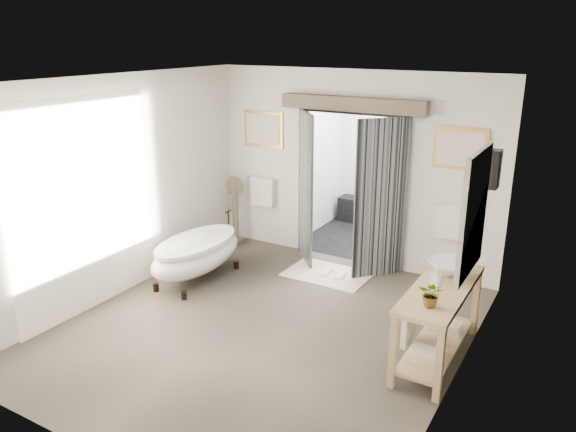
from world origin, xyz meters
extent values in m
plane|color=#5B5347|center=(0.00, 0.00, 0.00)|extent=(5.00, 5.00, 0.00)
cube|color=beige|center=(0.00, -2.50, 1.45)|extent=(4.50, 0.02, 2.90)
cube|color=beige|center=(-2.25, 0.00, 1.45)|extent=(0.02, 5.00, 2.90)
cube|color=beige|center=(2.25, 0.00, 1.45)|extent=(0.02, 5.00, 2.90)
cube|color=beige|center=(-1.52, 2.50, 1.45)|extent=(1.45, 0.02, 2.90)
cube|color=beige|center=(1.52, 2.50, 1.45)|extent=(1.45, 0.02, 2.90)
cube|color=beige|center=(0.00, 2.50, 2.60)|extent=(1.60, 0.02, 0.60)
cube|color=silver|center=(0.00, 0.00, 2.90)|extent=(4.50, 5.00, 0.02)
cube|color=white|center=(-2.20, -0.60, 1.35)|extent=(0.02, 2.20, 2.70)
cube|color=#9B958E|center=(2.23, 0.40, 1.70)|extent=(0.05, 0.95, 1.25)
cube|color=silver|center=(2.19, 0.40, 1.70)|extent=(0.01, 0.80, 1.10)
cube|color=black|center=(2.13, 1.55, 1.90)|extent=(0.20, 0.20, 0.45)
sphere|color=#FFCC8C|center=(2.13, 1.55, 1.90)|extent=(0.10, 0.10, 0.10)
cube|color=black|center=(0.00, 3.50, 0.01)|extent=(2.20, 2.00, 0.01)
cube|color=silver|center=(0.00, 3.50, 2.50)|extent=(2.20, 2.00, 0.02)
cube|color=white|center=(0.00, 4.50, 1.25)|extent=(2.20, 0.02, 2.50)
cube|color=white|center=(-1.10, 3.50, 1.25)|extent=(0.02, 2.00, 2.50)
cube|color=white|center=(1.10, 3.50, 1.25)|extent=(0.02, 2.00, 2.50)
cube|color=black|center=(0.00, 4.32, 0.23)|extent=(2.00, 0.35, 0.45)
cylinder|color=silver|center=(-0.40, 4.47, 1.60)|extent=(0.40, 0.03, 0.40)
cylinder|color=silver|center=(0.40, 4.47, 1.60)|extent=(0.40, 0.03, 0.40)
cube|color=black|center=(-0.80, 2.50, 1.15)|extent=(0.07, 0.10, 2.30)
cube|color=black|center=(0.80, 2.50, 1.15)|extent=(0.07, 0.10, 2.30)
cube|color=black|center=(0.00, 2.50, 2.30)|extent=(1.67, 0.10, 0.07)
cube|color=black|center=(-0.60, 2.15, 1.15)|extent=(0.56, 0.62, 2.30)
cube|color=black|center=(0.60, 2.15, 1.15)|extent=(0.56, 0.62, 2.30)
cube|color=#665A4A|center=(0.00, 2.40, 2.42)|extent=(2.20, 0.20, 0.20)
cube|color=#BC9543|center=(-1.55, 2.48, 1.92)|extent=(0.72, 0.03, 0.57)
cube|color=beige|center=(-1.55, 2.46, 1.92)|extent=(0.62, 0.01, 0.47)
cube|color=#BC9543|center=(1.55, 2.48, 1.92)|extent=(0.72, 0.03, 0.57)
cube|color=beige|center=(1.55, 2.46, 1.92)|extent=(0.62, 0.01, 0.47)
cylinder|color=silver|center=(-1.55, 2.44, 1.12)|extent=(0.60, 0.02, 0.02)
cube|color=white|center=(-1.55, 2.42, 0.90)|extent=(0.42, 0.08, 0.48)
cylinder|color=silver|center=(1.55, 2.44, 1.12)|extent=(0.60, 0.02, 0.02)
cube|color=white|center=(1.55, 2.42, 0.90)|extent=(0.42, 0.08, 0.48)
cylinder|color=black|center=(-1.82, 0.11, 0.06)|extent=(0.08, 0.08, 0.12)
cylinder|color=black|center=(-1.32, 0.11, 0.06)|extent=(0.08, 0.08, 0.12)
cylinder|color=black|center=(-1.82, 1.31, 0.06)|extent=(0.08, 0.08, 0.12)
cylinder|color=black|center=(-1.32, 1.31, 0.06)|extent=(0.08, 0.08, 0.12)
ellipsoid|color=white|center=(-1.57, 0.71, 0.39)|extent=(0.76, 1.69, 0.54)
cylinder|color=black|center=(-1.57, 1.49, 0.72)|extent=(0.03, 0.03, 0.22)
cube|color=tan|center=(1.75, -0.34, 0.42)|extent=(0.07, 0.07, 0.85)
cube|color=tan|center=(2.21, -0.34, 0.42)|extent=(0.07, 0.07, 0.85)
cube|color=tan|center=(1.75, 1.14, 0.42)|extent=(0.07, 0.07, 0.85)
cube|color=tan|center=(2.21, 1.14, 0.42)|extent=(0.07, 0.07, 0.85)
cube|color=tan|center=(1.98, 0.40, 0.82)|extent=(0.55, 1.60, 0.05)
cube|color=tan|center=(1.98, 0.40, 0.16)|extent=(0.45, 1.50, 0.03)
cylinder|color=silver|center=(1.71, 0.40, 0.60)|extent=(0.02, 1.40, 0.02)
cube|color=white|center=(1.71, 0.25, 0.40)|extent=(0.06, 0.34, 0.42)
cube|color=white|center=(1.98, 0.05, 0.23)|extent=(0.35, 0.25, 0.10)
cube|color=white|center=(1.98, 0.75, 0.23)|extent=(0.35, 0.25, 0.10)
cube|color=#665A4A|center=(-1.95, 2.19, 0.04)|extent=(0.22, 0.22, 0.08)
cylinder|color=#665A4A|center=(-1.95, 2.19, 0.51)|extent=(0.09, 0.09, 0.87)
cylinder|color=silver|center=(-1.95, 2.21, 1.00)|extent=(0.31, 0.02, 0.31)
cylinder|color=#665A4A|center=(-1.95, 2.20, 1.00)|extent=(0.35, 0.02, 0.35)
cube|color=beige|center=(-0.03, 1.81, 0.01)|extent=(1.21, 0.81, 0.01)
cube|color=white|center=(-0.05, 1.80, 0.04)|extent=(0.11, 0.26, 0.05)
cube|color=white|center=(0.19, 1.80, 0.04)|extent=(0.11, 0.26, 0.05)
imported|color=white|center=(1.97, 0.74, 0.93)|extent=(0.63, 0.63, 0.16)
imported|color=gray|center=(2.01, -0.10, 0.98)|extent=(0.24, 0.21, 0.27)
imported|color=gray|center=(1.91, 0.41, 0.95)|extent=(0.10, 0.11, 0.20)
imported|color=gray|center=(1.95, 1.06, 0.93)|extent=(0.14, 0.14, 0.17)
camera|label=1|loc=(3.29, -5.02, 3.37)|focal=35.00mm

